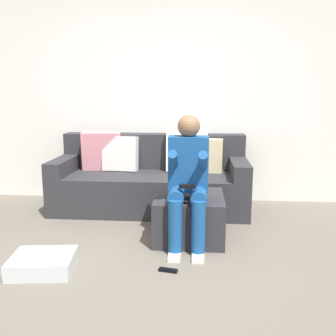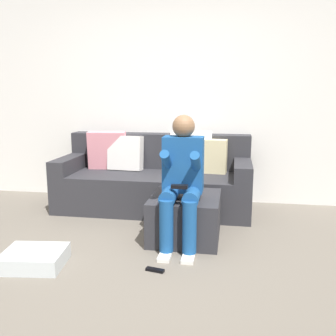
{
  "view_description": "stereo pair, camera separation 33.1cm",
  "coord_description": "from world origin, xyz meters",
  "px_view_note": "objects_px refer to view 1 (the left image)",
  "views": [
    {
      "loc": [
        0.4,
        -2.62,
        1.34
      ],
      "look_at": [
        0.08,
        1.22,
        0.58
      ],
      "focal_mm": 40.71,
      "sensor_mm": 36.0,
      "label": 1
    },
    {
      "loc": [
        0.73,
        -2.57,
        1.34
      ],
      "look_at": [
        0.08,
        1.22,
        0.58
      ],
      "focal_mm": 40.71,
      "sensor_mm": 36.0,
      "label": 2
    }
  ],
  "objects_px": {
    "ottoman": "(189,216)",
    "remote_near_ottoman": "(168,270)",
    "couch_sectional": "(151,179)",
    "storage_bin": "(43,263)",
    "person_seated": "(188,177)"
  },
  "relations": [
    {
      "from": "ottoman",
      "to": "remote_near_ottoman",
      "type": "relative_size",
      "value": 4.81
    },
    {
      "from": "couch_sectional",
      "to": "ottoman",
      "type": "distance_m",
      "value": 1.05
    },
    {
      "from": "ottoman",
      "to": "storage_bin",
      "type": "bearing_deg",
      "value": -143.98
    },
    {
      "from": "ottoman",
      "to": "remote_near_ottoman",
      "type": "height_order",
      "value": "ottoman"
    },
    {
      "from": "couch_sectional",
      "to": "person_seated",
      "type": "bearing_deg",
      "value": -67.42
    },
    {
      "from": "couch_sectional",
      "to": "ottoman",
      "type": "bearing_deg",
      "value": -63.01
    },
    {
      "from": "ottoman",
      "to": "person_seated",
      "type": "relative_size",
      "value": 0.6
    },
    {
      "from": "person_seated",
      "to": "couch_sectional",
      "type": "bearing_deg",
      "value": 112.58
    },
    {
      "from": "person_seated",
      "to": "remote_near_ottoman",
      "type": "bearing_deg",
      "value": -103.28
    },
    {
      "from": "couch_sectional",
      "to": "person_seated",
      "type": "relative_size",
      "value": 1.91
    },
    {
      "from": "couch_sectional",
      "to": "ottoman",
      "type": "xyz_separation_m",
      "value": [
        0.47,
        -0.93,
        -0.14
      ]
    },
    {
      "from": "storage_bin",
      "to": "remote_near_ottoman",
      "type": "bearing_deg",
      "value": 4.11
    },
    {
      "from": "couch_sectional",
      "to": "ottoman",
      "type": "height_order",
      "value": "couch_sectional"
    },
    {
      "from": "storage_bin",
      "to": "remote_near_ottoman",
      "type": "height_order",
      "value": "storage_bin"
    },
    {
      "from": "ottoman",
      "to": "person_seated",
      "type": "bearing_deg",
      "value": -93.52
    }
  ]
}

